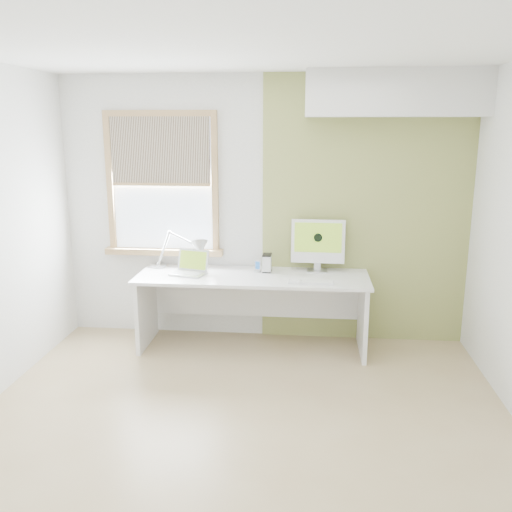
# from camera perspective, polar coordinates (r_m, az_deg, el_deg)

# --- Properties ---
(room) EXTENTS (4.04, 3.54, 2.64)m
(room) POSITION_cam_1_polar(r_m,az_deg,el_deg) (3.70, -1.57, 0.75)
(room) COLOR tan
(room) RESTS_ON ground
(accent_wall) EXTENTS (2.00, 0.02, 2.60)m
(accent_wall) POSITION_cam_1_polar(r_m,az_deg,el_deg) (5.41, 11.36, 4.55)
(accent_wall) COLOR #8C994B
(accent_wall) RESTS_ON room
(soffit) EXTENTS (1.60, 0.40, 0.42)m
(soffit) POSITION_cam_1_polar(r_m,az_deg,el_deg) (5.21, 14.40, 16.21)
(soffit) COLOR white
(soffit) RESTS_ON room
(window) EXTENTS (1.20, 0.14, 1.42)m
(window) POSITION_cam_1_polar(r_m,az_deg,el_deg) (5.52, -9.80, 7.35)
(window) COLOR olive
(window) RESTS_ON room
(desk) EXTENTS (2.20, 0.70, 0.73)m
(desk) POSITION_cam_1_polar(r_m,az_deg,el_deg) (5.29, -0.30, -3.90)
(desk) COLOR white
(desk) RESTS_ON room
(desk_lamp) EXTENTS (0.65, 0.33, 0.38)m
(desk_lamp) POSITION_cam_1_polar(r_m,az_deg,el_deg) (5.36, -6.72, 0.59)
(desk_lamp) COLOR silver
(desk_lamp) RESTS_ON desk
(laptop) EXTENTS (0.37, 0.33, 0.22)m
(laptop) POSITION_cam_1_polar(r_m,az_deg,el_deg) (5.27, -6.87, -1.24)
(laptop) COLOR silver
(laptop) RESTS_ON desk
(phone_dock) EXTENTS (0.07, 0.07, 0.12)m
(phone_dock) POSITION_cam_1_polar(r_m,az_deg,el_deg) (5.28, 0.17, -1.35)
(phone_dock) COLOR silver
(phone_dock) RESTS_ON desk
(external_drive) EXTENTS (0.09, 0.14, 0.17)m
(external_drive) POSITION_cam_1_polar(r_m,az_deg,el_deg) (5.29, 1.16, -0.73)
(external_drive) COLOR silver
(external_drive) RESTS_ON desk
(imac) EXTENTS (0.52, 0.17, 0.51)m
(imac) POSITION_cam_1_polar(r_m,az_deg,el_deg) (5.31, 6.49, 1.42)
(imac) COLOR silver
(imac) RESTS_ON desk
(keyboard) EXTENTS (0.42, 0.13, 0.02)m
(keyboard) POSITION_cam_1_polar(r_m,az_deg,el_deg) (4.95, 5.80, -2.74)
(keyboard) COLOR white
(keyboard) RESTS_ON desk
(mouse) EXTENTS (0.06, 0.10, 0.03)m
(mouse) POSITION_cam_1_polar(r_m,az_deg,el_deg) (4.94, 4.53, -2.68)
(mouse) COLOR white
(mouse) RESTS_ON desk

